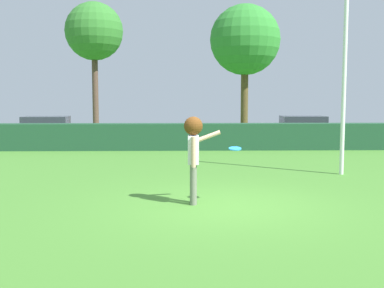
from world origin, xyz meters
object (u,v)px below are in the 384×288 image
Objects in this scene: birch_tree at (94,32)px; person at (194,146)px; parked_car_silver at (46,127)px; frisbee at (235,149)px; oak_tree at (245,40)px; parked_car_white at (303,127)px; lamppost at (345,64)px.

person is at bearing -74.67° from birch_tree.
parked_car_silver is (-7.03, 14.47, -0.51)m from person.
person is 0.23× the size of birch_tree.
parked_car_silver is 8.00m from birch_tree.
frisbee is 0.03× the size of oak_tree.
frisbee is 0.06× the size of parked_car_silver.
parked_car_silver and parked_car_white have the same top height.
person is 15.77m from parked_car_white.
person is 21.41m from birch_tree.
lamppost is at bearing 40.21° from person.
birch_tree is (-6.36, 20.02, 5.03)m from frisbee.
birch_tree is at bearing 74.77° from parked_car_silver.
oak_tree reaches higher than parked_car_silver.
lamppost is 1.31× the size of parked_car_silver.
parked_car_white is at bearing -25.56° from birch_tree.
frisbee is at bearing -72.37° from birch_tree.
frisbee is 0.03× the size of birch_tree.
birch_tree is at bearing 107.63° from frisbee.
birch_tree is (-11.56, 5.53, 5.49)m from parked_car_white.
lamppost is 19.37m from birch_tree.
oak_tree is 9.24m from birch_tree.
oak_tree reaches higher than person.
parked_car_white is (13.09, 0.08, 0.00)m from parked_car_silver.
oak_tree is (2.68, 18.23, 4.35)m from frisbee.
parked_car_silver is (-11.39, 10.79, -2.44)m from lamppost.
parked_car_silver is 13.09m from parked_car_white.
lamppost is 0.70× the size of birch_tree.
frisbee is 21.60m from birch_tree.
frisbee is 0.06× the size of parked_car_white.
parked_car_silver is (-7.89, 14.42, -0.46)m from frisbee.
birch_tree reaches higher than person.
parked_car_silver is at bearing -179.66° from parked_car_white.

